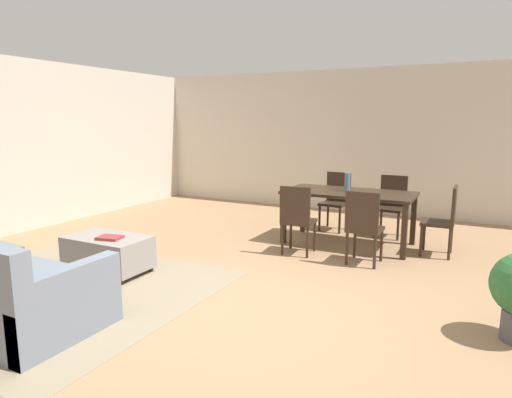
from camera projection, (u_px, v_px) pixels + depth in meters
ground_plane at (236, 307)px, 4.22m from camera, size 10.80×10.80×0.00m
wall_back at (369, 142)px, 8.35m from camera, size 9.00×0.12×2.70m
area_rug at (57, 290)px, 4.62m from camera, size 3.00×2.80×0.01m
ottoman_table at (108, 252)px, 5.15m from camera, size 0.96×0.57×0.43m
dining_table at (349, 198)px, 6.27m from camera, size 1.79×0.89×0.76m
dining_chair_near_left at (297, 216)px, 5.77m from camera, size 0.43×0.43×0.92m
dining_chair_near_right at (364, 224)px, 5.36m from camera, size 0.41×0.41×0.92m
dining_chair_far_left at (336, 197)px, 7.17m from camera, size 0.43×0.43×0.92m
dining_chair_far_right at (392, 202)px, 6.76m from camera, size 0.42×0.42×0.92m
dining_chair_head_east at (445, 217)px, 5.73m from camera, size 0.40×0.40×0.92m
vase_centerpiece at (347, 182)px, 6.28m from camera, size 0.08×0.08×0.26m
book_on_ottoman at (110, 238)px, 5.01m from camera, size 0.30×0.25×0.03m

